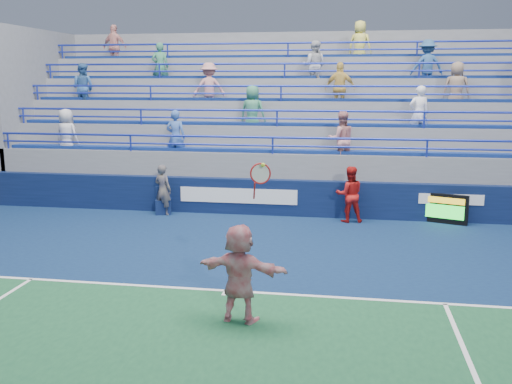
% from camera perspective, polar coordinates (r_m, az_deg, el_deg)
% --- Properties ---
extents(ground, '(120.00, 120.00, 0.00)m').
position_cam_1_polar(ground, '(11.26, -3.02, -9.93)').
color(ground, '#333538').
extents(sponsor_wall, '(18.00, 0.32, 1.10)m').
position_cam_1_polar(sponsor_wall, '(17.27, 1.57, -0.54)').
color(sponsor_wall, '#091536').
rests_on(sponsor_wall, ground).
extents(bleacher_stand, '(18.00, 5.60, 6.13)m').
position_cam_1_polar(bleacher_stand, '(20.81, 2.97, 4.23)').
color(bleacher_stand, slate).
rests_on(bleacher_stand, ground).
extents(serve_speed_board, '(1.22, 0.55, 0.87)m').
position_cam_1_polar(serve_speed_board, '(17.12, 18.41, -1.62)').
color(serve_speed_board, black).
rests_on(serve_speed_board, ground).
extents(judge_chair, '(0.58, 0.59, 0.83)m').
position_cam_1_polar(judge_chair, '(17.71, -9.22, -1.33)').
color(judge_chair, '#0D1B43').
rests_on(judge_chair, ground).
extents(tennis_player, '(1.65, 0.78, 2.75)m').
position_cam_1_polar(tennis_player, '(9.67, -1.63, -8.11)').
color(tennis_player, white).
rests_on(tennis_player, ground).
extents(line_judge, '(0.66, 0.54, 1.56)m').
position_cam_1_polar(line_judge, '(17.47, -9.29, 0.20)').
color(line_judge, '#15193B').
rests_on(line_judge, ground).
extents(ball_girl, '(0.89, 0.75, 1.63)m').
position_cam_1_polar(ball_girl, '(16.59, 9.33, -0.24)').
color(ball_girl, red).
rests_on(ball_girl, ground).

